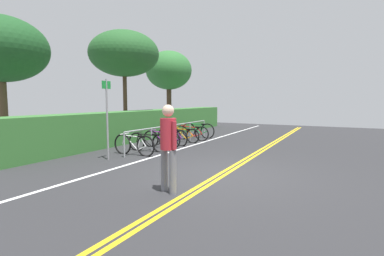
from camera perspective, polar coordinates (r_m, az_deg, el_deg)
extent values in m
cube|color=#2B2B2D|center=(7.46, 6.09, -9.19)|extent=(31.59, 13.82, 0.05)
cube|color=gold|center=(7.43, 6.67, -9.05)|extent=(28.43, 0.10, 0.00)
cube|color=gold|center=(7.48, 5.51, -8.93)|extent=(28.43, 0.10, 0.00)
cube|color=white|center=(8.87, -11.36, -6.73)|extent=(28.43, 0.12, 0.00)
cylinder|color=#9EA0A5|center=(9.67, -13.21, -3.26)|extent=(0.05, 0.05, 0.83)
cylinder|color=#9EA0A5|center=(10.85, -7.96, -2.23)|extent=(0.05, 0.05, 0.83)
cylinder|color=#9EA0A5|center=(12.10, -3.78, -1.39)|extent=(0.05, 0.05, 0.83)
cylinder|color=#9EA0A5|center=(13.41, -0.40, -0.70)|extent=(0.05, 0.05, 0.83)
cylinder|color=#9EA0A5|center=(14.76, 2.38, -0.14)|extent=(0.05, 0.05, 0.83)
cylinder|color=#9EA0A5|center=(12.06, -3.79, 0.57)|extent=(6.06, 0.04, 0.04)
torus|color=black|center=(10.36, -13.51, -3.12)|extent=(0.06, 0.73, 0.73)
torus|color=black|center=(9.74, -9.12, -3.57)|extent=(0.06, 0.73, 0.73)
cylinder|color=white|center=(10.11, -11.94, -2.81)|extent=(0.04, 0.57, 0.50)
cylinder|color=white|center=(10.04, -11.68, -1.60)|extent=(0.04, 0.67, 0.07)
cylinder|color=white|center=(9.90, -10.43, -3.05)|extent=(0.04, 0.16, 0.45)
cylinder|color=white|center=(9.86, -9.92, -3.93)|extent=(0.04, 0.36, 0.19)
cylinder|color=white|center=(9.79, -9.64, -2.69)|extent=(0.04, 0.25, 0.31)
cylinder|color=white|center=(10.30, -13.32, -2.26)|extent=(0.04, 0.13, 0.33)
cube|color=black|center=(9.83, -10.16, -1.64)|extent=(0.08, 0.20, 0.05)
cylinder|color=white|center=(10.24, -13.14, -1.11)|extent=(0.46, 0.03, 0.03)
torus|color=black|center=(10.96, -10.84, -2.68)|extent=(0.10, 0.70, 0.70)
torus|color=black|center=(10.42, -6.25, -3.03)|extent=(0.10, 0.70, 0.70)
cylinder|color=black|center=(10.74, -9.18, -2.38)|extent=(0.08, 0.58, 0.48)
cylinder|color=black|center=(10.68, -8.90, -1.29)|extent=(0.08, 0.69, 0.07)
cylinder|color=black|center=(10.56, -7.61, -2.58)|extent=(0.05, 0.17, 0.43)
cylinder|color=black|center=(10.52, -7.09, -3.36)|extent=(0.06, 0.37, 0.18)
cylinder|color=black|center=(10.46, -6.79, -2.25)|extent=(0.05, 0.25, 0.30)
cylinder|color=black|center=(10.91, -10.64, -1.90)|extent=(0.05, 0.14, 0.32)
cube|color=black|center=(10.49, -7.32, -1.31)|extent=(0.09, 0.21, 0.05)
cylinder|color=black|center=(10.86, -10.44, -0.85)|extent=(0.46, 0.06, 0.03)
torus|color=black|center=(11.70, -8.10, -2.13)|extent=(0.12, 0.70, 0.70)
torus|color=black|center=(11.25, -3.90, -2.39)|extent=(0.12, 0.70, 0.70)
cylinder|color=purple|center=(11.51, -6.57, -1.83)|extent=(0.08, 0.55, 0.48)
cylinder|color=purple|center=(11.46, -6.31, -0.81)|extent=(0.09, 0.66, 0.07)
cylinder|color=purple|center=(11.36, -5.13, -2.00)|extent=(0.05, 0.16, 0.43)
cylinder|color=purple|center=(11.33, -4.65, -2.71)|extent=(0.07, 0.35, 0.18)
cylinder|color=purple|center=(11.27, -4.38, -1.68)|extent=(0.06, 0.24, 0.30)
cylinder|color=purple|center=(11.66, -7.91, -1.40)|extent=(0.05, 0.13, 0.32)
cube|color=black|center=(11.30, -4.86, -0.81)|extent=(0.10, 0.21, 0.05)
cylinder|color=purple|center=(11.61, -7.72, -0.42)|extent=(0.46, 0.07, 0.03)
torus|color=black|center=(12.51, -5.62, -1.61)|extent=(0.21, 0.69, 0.70)
torus|color=black|center=(11.79, -2.13, -2.02)|extent=(0.21, 0.69, 0.70)
cylinder|color=purple|center=(12.23, -4.36, -1.39)|extent=(0.17, 0.59, 0.48)
cylinder|color=purple|center=(12.16, -4.14, -0.44)|extent=(0.19, 0.70, 0.07)
cylinder|color=purple|center=(11.98, -3.17, -1.60)|extent=(0.07, 0.17, 0.43)
cylinder|color=purple|center=(11.92, -2.77, -2.29)|extent=(0.12, 0.38, 0.18)
cylinder|color=purple|center=(11.85, -2.53, -1.32)|extent=(0.09, 0.26, 0.30)
cylinder|color=purple|center=(12.46, -5.46, -0.94)|extent=(0.07, 0.14, 0.32)
cube|color=black|center=(11.91, -2.94, -0.49)|extent=(0.12, 0.21, 0.05)
cylinder|color=purple|center=(12.40, -5.30, -0.03)|extent=(0.45, 0.13, 0.03)
torus|color=black|center=(13.12, -3.48, -1.34)|extent=(0.08, 0.66, 0.66)
torus|color=black|center=(12.62, 0.14, -1.60)|extent=(0.08, 0.66, 0.66)
cylinder|color=orange|center=(12.92, -2.16, -1.11)|extent=(0.06, 0.55, 0.45)
cylinder|color=orange|center=(12.87, -1.93, -0.26)|extent=(0.06, 0.65, 0.07)
cylinder|color=orange|center=(12.75, -0.92, -1.26)|extent=(0.04, 0.16, 0.40)
cylinder|color=orange|center=(12.72, -0.51, -1.86)|extent=(0.05, 0.35, 0.17)
cylinder|color=orange|center=(12.66, -0.27, -1.00)|extent=(0.04, 0.24, 0.28)
cylinder|color=orange|center=(13.08, -3.31, -0.73)|extent=(0.04, 0.13, 0.30)
cube|color=black|center=(12.70, -0.68, -0.26)|extent=(0.09, 0.20, 0.05)
cylinder|color=orange|center=(13.03, -3.14, 0.10)|extent=(0.46, 0.05, 0.03)
torus|color=black|center=(13.82, -2.10, -0.91)|extent=(0.07, 0.70, 0.70)
torus|color=black|center=(13.29, 1.98, -1.16)|extent=(0.07, 0.70, 0.70)
cylinder|color=red|center=(13.61, -0.61, -0.67)|extent=(0.05, 0.63, 0.48)
cylinder|color=red|center=(13.55, -0.35, 0.20)|extent=(0.05, 0.75, 0.07)
cylinder|color=red|center=(13.43, 0.78, -0.82)|extent=(0.04, 0.18, 0.43)
cylinder|color=red|center=(13.39, 1.24, -1.42)|extent=(0.04, 0.40, 0.18)
cylinder|color=red|center=(13.33, 1.51, -0.55)|extent=(0.04, 0.27, 0.30)
cylinder|color=red|center=(13.77, -1.91, -0.29)|extent=(0.04, 0.14, 0.32)
cube|color=black|center=(13.37, 1.06, 0.19)|extent=(0.08, 0.20, 0.05)
cylinder|color=red|center=(13.73, -1.71, 0.54)|extent=(0.46, 0.04, 0.03)
torus|color=black|center=(14.67, -0.65, -0.41)|extent=(0.06, 0.76, 0.76)
torus|color=black|center=(14.19, 3.06, -0.62)|extent=(0.06, 0.76, 0.76)
cylinder|color=#198C38|center=(14.47, 0.71, -0.14)|extent=(0.04, 0.60, 0.52)
cylinder|color=#198C38|center=(14.42, 0.95, 0.75)|extent=(0.04, 0.71, 0.07)
cylinder|color=#198C38|center=(14.31, 1.98, -0.28)|extent=(0.04, 0.17, 0.47)
cylinder|color=#198C38|center=(14.28, 2.39, -0.90)|extent=(0.04, 0.38, 0.19)
cylinder|color=#198C38|center=(14.23, 2.64, 0.00)|extent=(0.04, 0.26, 0.32)
cylinder|color=#198C38|center=(14.63, -0.47, 0.23)|extent=(0.04, 0.14, 0.35)
cube|color=black|center=(14.26, 2.22, 0.74)|extent=(0.08, 0.20, 0.05)
cylinder|color=#198C38|center=(14.58, -0.29, 1.07)|extent=(0.46, 0.03, 0.03)
cylinder|color=slate|center=(6.04, -5.48, -8.15)|extent=(0.14, 0.14, 0.88)
cylinder|color=slate|center=(5.81, -3.78, -8.69)|extent=(0.14, 0.14, 0.88)
cylinder|color=#B22633|center=(5.79, -4.71, -1.15)|extent=(0.32, 0.32, 0.63)
sphere|color=beige|center=(5.75, -4.74, 3.42)|extent=(0.24, 0.24, 0.24)
cylinder|color=#B22633|center=(5.95, -5.84, -1.10)|extent=(0.09, 0.09, 0.55)
cylinder|color=#B22633|center=(5.63, -3.51, -1.46)|extent=(0.09, 0.09, 0.55)
cylinder|color=gray|center=(9.36, -16.37, 1.56)|extent=(0.06, 0.06, 2.51)
cube|color=#198C33|center=(9.35, -16.55, 8.15)|extent=(0.36, 0.05, 0.24)
cube|color=#387533|center=(14.62, -8.57, 0.81)|extent=(15.06, 1.13, 1.37)
cylinder|color=brown|center=(12.11, -33.07, 1.94)|extent=(0.27, 0.27, 2.60)
ellipsoid|color=#1C4C21|center=(12.22, -33.65, 12.84)|extent=(3.17, 3.17, 2.26)
cylinder|color=#473323|center=(15.01, -13.01, 4.25)|extent=(0.20, 0.20, 3.15)
ellipsoid|color=#235626|center=(15.18, -13.23, 14.06)|extent=(3.44, 3.44, 2.25)
cylinder|color=#473323|center=(19.70, -4.54, 3.99)|extent=(0.33, 0.33, 2.70)
ellipsoid|color=#2D6B30|center=(19.79, -4.60, 11.26)|extent=(3.07, 3.07, 2.56)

